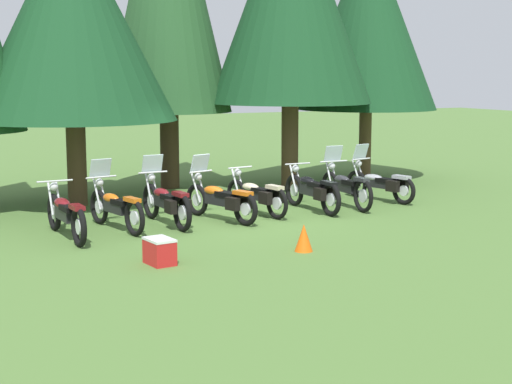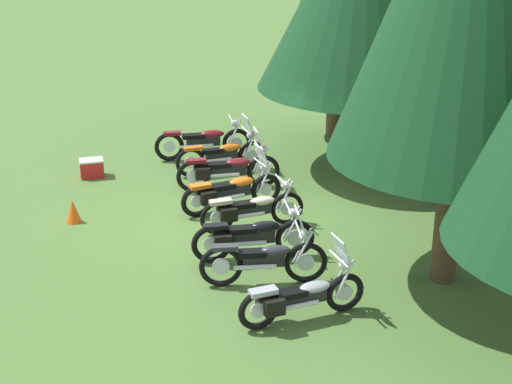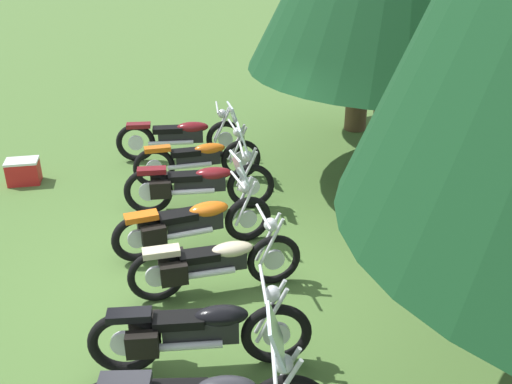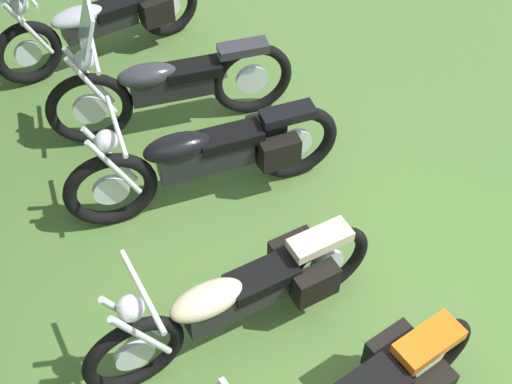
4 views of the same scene
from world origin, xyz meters
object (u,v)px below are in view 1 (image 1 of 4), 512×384
(motorcycle_0, at_px, (66,214))
(motorcycle_3, at_px, (221,199))
(motorcycle_2, at_px, (166,202))
(motorcycle_7, at_px, (381,183))
(pine_tree_4, at_px, (368,20))
(traffic_cone, at_px, (304,238))
(picnic_cooler, at_px, (160,251))
(motorcycle_1, at_px, (115,206))
(motorcycle_5, at_px, (313,191))
(pine_tree_1, at_px, (72,17))
(motorcycle_6, at_px, (346,187))
(motorcycle_4, at_px, (257,195))

(motorcycle_0, relative_size, motorcycle_3, 1.10)
(motorcycle_2, height_order, motorcycle_7, motorcycle_2)
(pine_tree_4, bearing_deg, traffic_cone, -129.86)
(motorcycle_0, relative_size, motorcycle_7, 1.14)
(picnic_cooler, xyz_separation_m, traffic_cone, (2.57, -0.21, 0.02))
(motorcycle_1, xyz_separation_m, traffic_cone, (2.43, -3.30, -0.23))
(motorcycle_5, xyz_separation_m, pine_tree_4, (4.11, 4.08, 4.11))
(motorcycle_0, relative_size, picnic_cooler, 4.11)
(motorcycle_0, distance_m, motorcycle_7, 7.89)
(pine_tree_1, bearing_deg, pine_tree_4, 6.53)
(motorcycle_1, relative_size, motorcycle_7, 1.04)
(motorcycle_5, bearing_deg, motorcycle_0, 93.12)
(motorcycle_6, bearing_deg, motorcycle_0, 96.95)
(motorcycle_0, xyz_separation_m, picnic_cooler, (0.92, -2.71, -0.25))
(motorcycle_3, relative_size, motorcycle_5, 0.96)
(motorcycle_1, bearing_deg, motorcycle_6, -98.75)
(motorcycle_5, relative_size, pine_tree_1, 0.34)
(picnic_cooler, relative_size, traffic_cone, 1.23)
(motorcycle_2, distance_m, motorcycle_3, 1.20)
(motorcycle_5, relative_size, traffic_cone, 4.78)
(motorcycle_5, bearing_deg, motorcycle_6, -84.42)
(motorcycle_4, relative_size, motorcycle_7, 1.00)
(pine_tree_1, distance_m, traffic_cone, 8.05)
(motorcycle_1, height_order, pine_tree_1, pine_tree_1)
(motorcycle_0, height_order, motorcycle_1, motorcycle_1)
(motorcycle_0, relative_size, traffic_cone, 5.06)
(motorcycle_3, height_order, motorcycle_5, motorcycle_3)
(motorcycle_1, xyz_separation_m, pine_tree_4, (8.68, 4.19, 4.11))
(motorcycle_0, xyz_separation_m, pine_tree_4, (9.74, 4.57, 4.12))
(pine_tree_4, xyz_separation_m, traffic_cone, (-6.25, -7.49, -4.34))
(motorcycle_0, xyz_separation_m, motorcycle_4, (4.32, 0.63, -0.02))
(pine_tree_4, height_order, traffic_cone, pine_tree_4)
(motorcycle_6, xyz_separation_m, traffic_cone, (-3.09, -3.53, -0.24))
(motorcycle_0, distance_m, traffic_cone, 4.55)
(motorcycle_2, bearing_deg, motorcycle_6, -91.00)
(motorcycle_3, distance_m, pine_tree_1, 5.53)
(motorcycle_1, distance_m, pine_tree_4, 10.48)
(motorcycle_7, bearing_deg, motorcycle_3, 84.25)
(pine_tree_1, height_order, picnic_cooler, pine_tree_1)
(motorcycle_1, bearing_deg, motorcycle_3, -102.16)
(motorcycle_1, height_order, traffic_cone, motorcycle_1)
(motorcycle_7, xyz_separation_m, traffic_cone, (-4.34, -3.92, -0.20))
(motorcycle_1, distance_m, motorcycle_4, 3.27)
(motorcycle_7, xyz_separation_m, picnic_cooler, (-6.90, -3.71, -0.22))
(motorcycle_4, bearing_deg, pine_tree_4, -65.12)
(motorcycle_3, distance_m, motorcycle_6, 3.26)
(motorcycle_3, bearing_deg, traffic_cone, 165.76)
(motorcycle_4, distance_m, pine_tree_4, 7.88)
(motorcycle_0, distance_m, motorcycle_6, 6.61)
(motorcycle_6, relative_size, pine_tree_4, 0.31)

